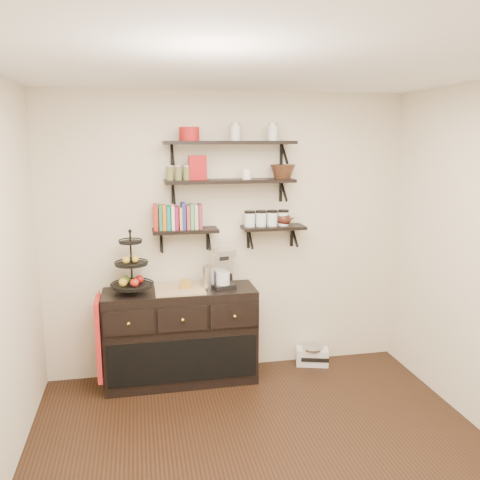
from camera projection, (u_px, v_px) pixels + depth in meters
The scene contains 21 objects.
floor at pixel (273, 474), 3.49m from camera, with size 3.50×3.50×0.00m, color black.
ceiling at pixel (279, 63), 2.96m from camera, with size 3.50×3.50×0.02m, color white.
back_wall at pixel (228, 235), 4.91m from camera, with size 3.50×0.02×2.70m, color beige.
shelf_top at pixel (230, 143), 4.61m from camera, with size 1.20×0.27×0.23m.
shelf_mid at pixel (230, 181), 4.68m from camera, with size 1.20×0.27×0.23m.
shelf_low_left at pixel (185, 231), 4.70m from camera, with size 0.60×0.25×0.23m.
shelf_low_right at pixel (273, 228), 4.86m from camera, with size 0.60×0.25×0.23m.
cookbooks at pixel (179, 217), 4.66m from camera, with size 0.43×0.15×0.26m.
glass_canisters at pixel (267, 219), 4.83m from camera, with size 0.43×0.10×0.13m.
sideboard at pixel (181, 336), 4.76m from camera, with size 1.40×0.50×0.92m.
fruit_stand at pixel (132, 272), 4.56m from camera, with size 0.38×0.38×0.56m.
candle at pixel (185, 284), 4.67m from camera, with size 0.08×0.08×0.08m, color olive.
coffee_maker at pixel (222, 269), 4.74m from camera, with size 0.24×0.24×0.37m.
thermal_carafe at pixel (208, 277), 4.68m from camera, with size 0.11×0.11×0.22m, color silver.
apron at pixel (99, 338), 4.51m from camera, with size 0.04×0.32×0.74m, color red.
radio at pixel (312, 356), 5.17m from camera, with size 0.35×0.26×0.19m.
recipe_box at pixel (198, 168), 4.59m from camera, with size 0.16×0.06×0.22m, color #9E1214.
walnut_bowl at pixel (283, 172), 4.75m from camera, with size 0.24×0.24×0.13m, color black, non-canonical shape.
ramekins at pixel (246, 174), 4.69m from camera, with size 0.09×0.09×0.10m, color white.
teapot at pixel (284, 218), 4.86m from camera, with size 0.18×0.14×0.14m, color #361610, non-canonical shape.
red_pot at pixel (189, 134), 4.52m from camera, with size 0.18×0.18×0.12m, color #9E1214.
Camera 1 is at (-0.84, -3.00, 2.26)m, focal length 38.00 mm.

